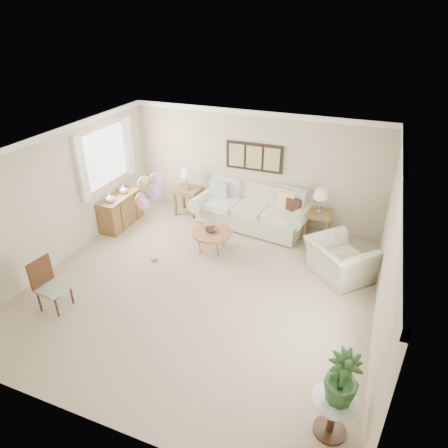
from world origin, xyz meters
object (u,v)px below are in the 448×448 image
armchair (339,260)px  balloon_cluster (150,190)px  sofa (252,210)px  coffee_table (212,233)px  accent_chair (49,284)px

armchair → balloon_cluster: 3.79m
sofa → armchair: 2.55m
sofa → balloon_cluster: 2.79m
sofa → balloon_cluster: (-1.34, -2.15, 1.17)m
sofa → coffee_table: size_ratio=3.32×
accent_chair → coffee_table: bearing=56.0°
balloon_cluster → accent_chair: bearing=-115.7°
coffee_table → armchair: bearing=0.3°
accent_chair → balloon_cluster: 2.37m
coffee_table → accent_chair: 3.25m
accent_chair → balloon_cluster: (0.91, 1.90, 1.08)m
coffee_table → armchair: armchair is taller
sofa → accent_chair: size_ratio=3.05×
coffee_table → balloon_cluster: (-0.90, -0.79, 1.16)m
sofa → coffee_table: 1.43m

